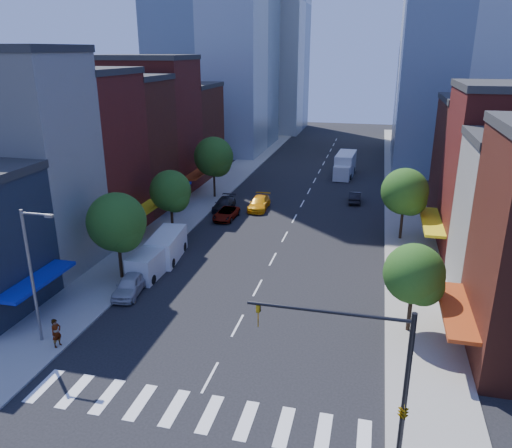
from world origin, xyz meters
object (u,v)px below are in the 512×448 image
(box_truck, at_px, (345,165))
(traffic_car_far, at_px, (346,160))
(parked_car_front, at_px, (130,285))
(parked_car_second, at_px, (166,253))
(cargo_van_far, at_px, (166,247))
(parked_car_third, at_px, (226,214))
(cargo_van_near, at_px, (150,262))
(parked_car_rear, at_px, (224,204))
(traffic_car_oncoming, at_px, (355,197))
(pedestrian_far, at_px, (137,264))
(taxi, at_px, (259,203))
(pedestrian_near, at_px, (56,333))

(box_truck, bearing_deg, traffic_car_far, 95.43)
(parked_car_front, relative_size, parked_car_second, 1.09)
(parked_car_front, xyz_separation_m, cargo_van_far, (0.02, 7.18, 0.44))
(parked_car_third, distance_m, cargo_van_near, 15.80)
(parked_car_front, distance_m, parked_car_second, 7.03)
(parked_car_rear, bearing_deg, parked_car_third, -69.70)
(cargo_van_near, relative_size, traffic_car_oncoming, 1.29)
(traffic_car_oncoming, relative_size, pedestrian_far, 2.16)
(parked_car_second, xyz_separation_m, taxi, (4.78, 16.86, 0.08))
(parked_car_rear, relative_size, pedestrian_far, 2.55)
(parked_car_third, bearing_deg, parked_car_rear, 113.01)
(parked_car_second, relative_size, traffic_car_oncoming, 1.00)
(parked_car_second, height_order, cargo_van_far, cargo_van_far)
(parked_car_second, xyz_separation_m, traffic_car_far, (13.22, 44.52, 0.08))
(cargo_van_near, height_order, cargo_van_far, cargo_van_far)
(cargo_van_far, bearing_deg, traffic_car_oncoming, 48.50)
(cargo_van_far, height_order, traffic_car_far, cargo_van_far)
(parked_car_second, xyz_separation_m, parked_car_third, (2.00, 12.39, -0.04))
(taxi, bearing_deg, parked_car_third, -123.56)
(parked_car_third, height_order, traffic_car_oncoming, traffic_car_oncoming)
(box_truck, bearing_deg, cargo_van_far, -107.33)
(parked_car_second, height_order, taxi, taxi)
(parked_car_third, xyz_separation_m, parked_car_rear, (-1.28, 3.32, 0.07))
(taxi, height_order, pedestrian_near, pedestrian_near)
(cargo_van_far, relative_size, pedestrian_far, 3.12)
(parked_car_rear, bearing_deg, traffic_car_far, 65.81)
(traffic_car_oncoming, bearing_deg, pedestrian_far, 55.41)
(parked_car_second, distance_m, box_truck, 38.75)
(box_truck, bearing_deg, pedestrian_far, -106.76)
(parked_car_third, bearing_deg, parked_car_front, -93.91)
(pedestrian_near, bearing_deg, parked_car_third, 9.24)
(traffic_car_far, distance_m, pedestrian_near, 61.24)
(traffic_car_oncoming, xyz_separation_m, pedestrian_near, (-16.80, -37.65, 0.45))
(parked_car_third, height_order, pedestrian_near, pedestrian_near)
(parked_car_second, bearing_deg, pedestrian_near, -100.72)
(parked_car_second, relative_size, taxi, 0.79)
(cargo_van_far, height_order, box_truck, box_truck)
(cargo_van_near, bearing_deg, traffic_car_oncoming, 59.09)
(cargo_van_near, distance_m, traffic_car_oncoming, 30.32)
(traffic_car_oncoming, height_order, box_truck, box_truck)
(parked_car_front, relative_size, traffic_car_oncoming, 1.09)
(parked_car_second, height_order, cargo_van_near, cargo_van_near)
(parked_car_third, relative_size, traffic_car_oncoming, 1.11)
(parked_car_second, height_order, parked_car_third, parked_car_second)
(pedestrian_far, bearing_deg, cargo_van_far, 170.98)
(cargo_van_far, distance_m, traffic_car_far, 46.29)
(pedestrian_far, bearing_deg, box_truck, 165.60)
(parked_car_third, bearing_deg, box_truck, 66.19)
(cargo_van_near, bearing_deg, parked_car_second, 90.48)
(pedestrian_near, bearing_deg, taxi, 5.20)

